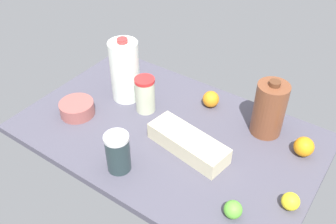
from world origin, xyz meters
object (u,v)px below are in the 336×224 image
egg_carton (188,143)px  orange_far_back (304,147)px  lemon_by_jug (291,201)px  milk_jug (125,71)px  orange_loose (211,99)px  shaker_bottle (118,152)px  lime_near_front (233,210)px  tumbler_cup (145,95)px  chocolate_milk_jug (269,109)px  mixing_bowl (77,108)px

egg_carton → orange_far_back: size_ratio=4.32×
egg_carton → lemon_by_jug: 42.02cm
milk_jug → orange_loose: milk_jug is taller
shaker_bottle → orange_far_back: shaker_bottle is taller
egg_carton → lime_near_front: bearing=-22.5°
shaker_bottle → lemon_by_jug: (57.46, 18.52, -4.84)cm
tumbler_cup → lime_near_front: (56.35, -27.75, -5.08)cm
lime_near_front → orange_loose: size_ratio=0.83×
shaker_bottle → lemon_by_jug: 60.57cm
chocolate_milk_jug → orange_far_back: chocolate_milk_jug is taller
orange_far_back → milk_jug: bearing=-173.0°
milk_jug → lemon_by_jug: size_ratio=4.87×
shaker_bottle → egg_carton: bearing=54.8°
tumbler_cup → chocolate_milk_jug: 51.32cm
lime_near_front → lemon_by_jug: bearing=44.2°
lime_near_front → egg_carton: bearing=148.4°
lime_near_front → orange_far_back: bearing=77.3°
milk_jug → lemon_by_jug: 85.66cm
mixing_bowl → orange_far_back: size_ratio=1.94×
egg_carton → lime_near_front: egg_carton is taller
shaker_bottle → orange_loose: shaker_bottle is taller
mixing_bowl → tumbler_cup: (22.29, 19.08, 5.12)cm
mixing_bowl → lemon_by_jug: bearing=3.0°
tumbler_cup → chocolate_milk_jug: (48.41, 16.71, 3.28)cm
chocolate_milk_jug → mixing_bowl: bearing=-153.2°
milk_jug → orange_loose: (34.81, 15.70, -10.29)cm
chocolate_milk_jug → orange_far_back: bearing=-14.2°
lime_near_front → chocolate_milk_jug: bearing=100.1°
mixing_bowl → lime_near_front: 79.12cm
lemon_by_jug → orange_loose: bearing=146.1°
tumbler_cup → shaker_bottle: 35.12cm
egg_carton → mixing_bowl: egg_carton is taller
chocolate_milk_jug → orange_far_back: 19.11cm
milk_jug → tumbler_cup: size_ratio=1.82×
tumbler_cup → chocolate_milk_jug: chocolate_milk_jug is taller
shaker_bottle → mixing_bowl: bearing=158.8°
tumbler_cup → shaker_bottle: size_ratio=1.03×
lemon_by_jug → milk_jug: bearing=168.5°
orange_loose → milk_jug: bearing=-155.7°
tumbler_cup → orange_far_back: (65.41, 12.42, -4.32)cm
chocolate_milk_jug → orange_loose: bearing=176.3°
milk_jug → lemon_by_jug: milk_jug is taller
orange_loose → lemon_by_jug: bearing=-33.9°
lime_near_front → orange_loose: 57.65cm
mixing_bowl → chocolate_milk_jug: chocolate_milk_jug is taller
mixing_bowl → tumbler_cup: tumbler_cup is taller
mixing_bowl → shaker_bottle: size_ratio=0.94×
milk_jug → tumbler_cup: bearing=-12.0°
chocolate_milk_jug → orange_loose: 27.71cm
chocolate_milk_jug → orange_loose: (-26.55, 1.73, -7.76)cm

